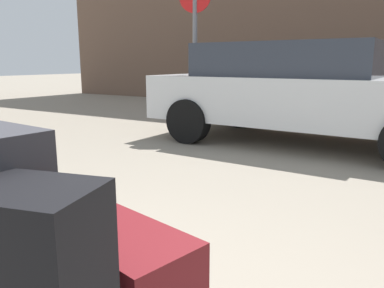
{
  "coord_description": "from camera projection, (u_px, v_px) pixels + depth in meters",
  "views": [
    {
      "loc": [
        1.13,
        -0.69,
        1.16
      ],
      "look_at": [
        0.0,
        1.2,
        0.69
      ],
      "focal_mm": 36.24,
      "sensor_mm": 36.0,
      "label": 1
    }
  ],
  "objects": [
    {
      "name": "duffel_bag_teal_stacked_top",
      "position": [
        6.0,
        236.0,
        1.53
      ],
      "size": [
        0.68,
        0.48,
        0.29
      ],
      "primitive_type": "cube",
      "rotation": [
        0.0,
        0.0,
        -0.23
      ],
      "color": "#144C51",
      "rests_on": "luggage_cart"
    },
    {
      "name": "duffel_bag_maroon_front_right",
      "position": [
        115.0,
        268.0,
        1.29
      ],
      "size": [
        0.64,
        0.41,
        0.29
      ],
      "primitive_type": "cube",
      "rotation": [
        0.0,
        0.0,
        -0.23
      ],
      "color": "maroon",
      "rests_on": "luggage_cart"
    },
    {
      "name": "parked_car",
      "position": [
        301.0,
        91.0,
        5.49
      ],
      "size": [
        4.36,
        2.03,
        1.42
      ],
      "color": "silver",
      "rests_on": "ground_plane"
    },
    {
      "name": "no_parking_sign",
      "position": [
        195.0,
        41.0,
        5.98
      ],
      "size": [
        0.49,
        0.14,
        2.39
      ],
      "color": "slate",
      "rests_on": "ground_plane"
    }
  ]
}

